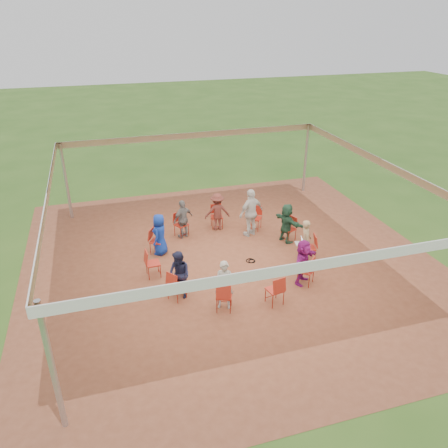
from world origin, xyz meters
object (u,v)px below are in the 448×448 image
object	(u,v)px
chair_3	(217,217)
person_seated_6	(225,285)
chair_4	(181,225)
person_seated_7	(303,262)
person_seated_1	(287,223)
chair_6	(153,263)
person_seated_2	(217,212)
person_seated_3	(183,219)
laptop	(301,242)
standing_person	(251,213)
chair_1	(289,229)
person_seated_4	(160,234)
chair_7	(177,285)
cable_coil	(251,261)
chair_8	(224,296)
chair_2	(255,218)
chair_0	(309,248)
chair_9	(275,290)
person_seated_5	(179,275)
chair_10	(306,271)

from	to	relation	value
chair_3	person_seated_6	bearing A→B (deg)	82.02
chair_4	person_seated_7	bearing A→B (deg)	97.98
person_seated_1	person_seated_7	bearing A→B (deg)	147.27
person_seated_7	chair_6	bearing A→B (deg)	115.18
chair_4	person_seated_6	bearing A→B (deg)	66.09
chair_6	person_seated_6	size ratio (longest dim) A/B	0.63
person_seated_2	person_seated_3	distance (m)	1.36
person_seated_2	laptop	size ratio (longest dim) A/B	3.80
standing_person	laptop	distance (m)	2.33
person_seated_2	laptop	xyz separation A→B (m)	(1.96, -2.92, -0.05)
chair_1	person_seated_4	bearing A→B (deg)	66.09
chair_7	person_seated_7	distance (m)	3.74
chair_1	laptop	size ratio (longest dim) A/B	2.41
cable_coil	chair_7	bearing A→B (deg)	-154.05
chair_3	laptop	world-z (taller)	chair_3
chair_8	chair_2	bearing A→B (deg)	81.82
chair_0	chair_8	size ratio (longest dim) A/B	1.00
chair_0	laptop	world-z (taller)	chair_0
chair_7	chair_8	bearing A→B (deg)	16.36
chair_0	person_seated_7	bearing A→B (deg)	158.90
chair_7	person_seated_6	world-z (taller)	person_seated_6
cable_coil	laptop	distance (m)	1.72
chair_6	laptop	world-z (taller)	chair_6
chair_7	person_seated_4	size ratio (longest dim) A/B	0.63
chair_9	chair_6	bearing A→B (deg)	130.91
chair_1	person_seated_4	world-z (taller)	person_seated_4
chair_9	person_seated_5	size ratio (longest dim) A/B	0.63
chair_10	standing_person	distance (m)	3.49
chair_7	person_seated_2	distance (m)	4.50
chair_2	person_seated_3	size ratio (longest dim) A/B	0.63
chair_6	chair_7	bearing A→B (deg)	16.36
chair_6	standing_person	world-z (taller)	standing_person
person_seated_2	person_seated_3	size ratio (longest dim) A/B	1.00
laptop	cable_coil	bearing A→B (deg)	90.35
chair_4	person_seated_7	size ratio (longest dim) A/B	0.63
person_seated_4	chair_2	bearing A→B (deg)	132.12
chair_10	person_seated_5	xyz separation A→B (m)	(-3.71, 0.42, 0.27)
chair_3	person_seated_1	distance (m)	2.68
chair_3	cable_coil	xyz separation A→B (m)	(0.40, -2.68, -0.43)
chair_6	person_seated_6	xyz separation A→B (m)	(1.63, -2.11, 0.27)
chair_0	chair_2	bearing A→B (deg)	32.73
chair_7	person_seated_3	bearing A→B (deg)	129.70
chair_6	person_seated_1	distance (m)	4.89
standing_person	chair_10	bearing A→B (deg)	76.35
person_seated_5	standing_person	distance (m)	4.39
chair_6	chair_9	world-z (taller)	same
chair_9	chair_2	bearing A→B (deg)	65.45
chair_9	chair_8	bearing A→B (deg)	163.64
chair_10	chair_2	bearing A→B (deg)	49.09
cable_coil	chair_3	bearing A→B (deg)	98.45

